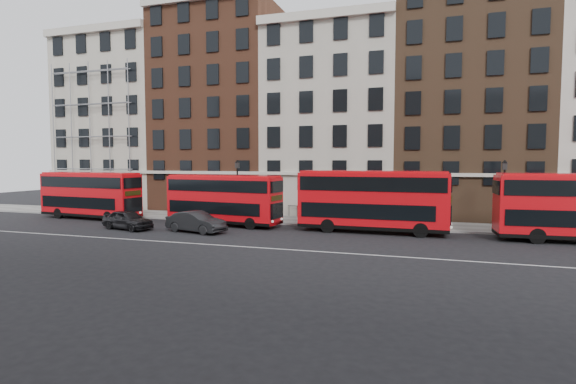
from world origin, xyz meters
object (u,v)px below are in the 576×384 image
(car_rear, at_px, (128,220))
(bus_b, at_px, (223,198))
(bus_a, at_px, (90,194))
(car_front, at_px, (196,222))
(bus_c, at_px, (372,200))

(car_rear, bearing_deg, bus_b, -40.77)
(bus_a, height_order, car_front, bus_a)
(bus_a, xyz_separation_m, bus_b, (13.65, 0.00, -0.06))
(bus_b, bearing_deg, car_rear, -137.09)
(bus_c, xyz_separation_m, car_rear, (-18.47, -4.38, -1.72))
(bus_c, bearing_deg, bus_b, -179.15)
(car_rear, bearing_deg, car_front, -72.64)
(bus_a, distance_m, car_rear, 8.83)
(bus_c, bearing_deg, car_front, -161.50)
(bus_a, distance_m, bus_b, 13.65)
(bus_a, bearing_deg, bus_c, 5.97)
(bus_c, bearing_deg, bus_a, -179.14)
(bus_c, xyz_separation_m, car_front, (-12.61, -4.01, -1.70))
(car_rear, height_order, car_front, car_front)
(bus_b, bearing_deg, bus_c, 7.35)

